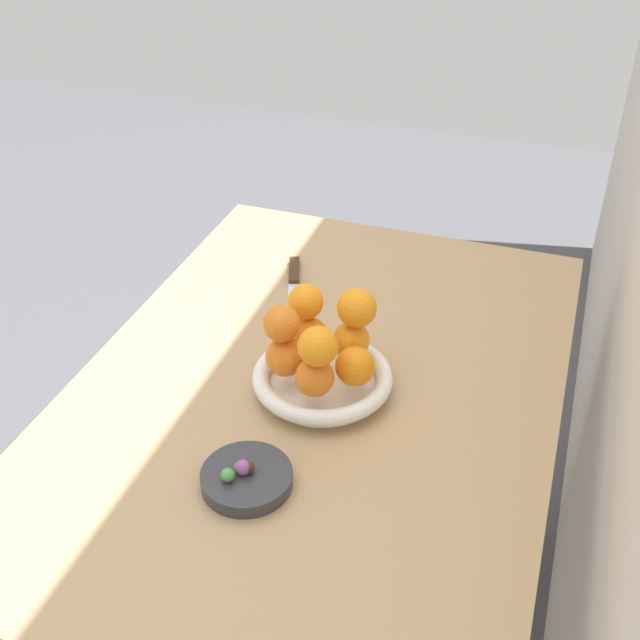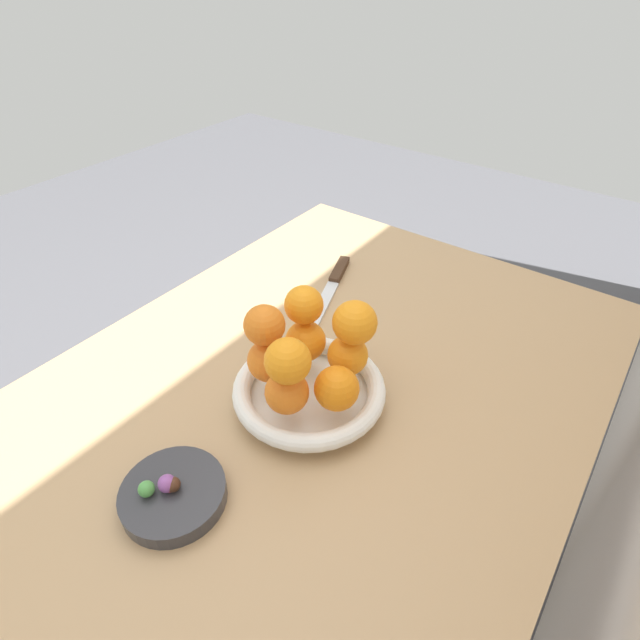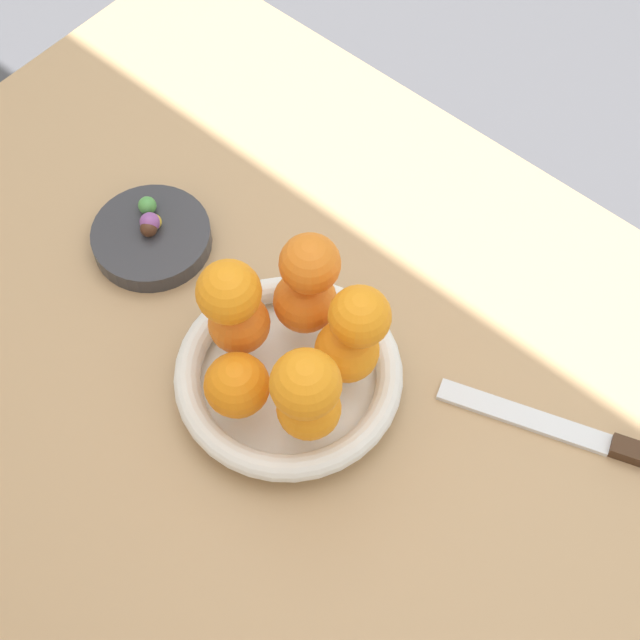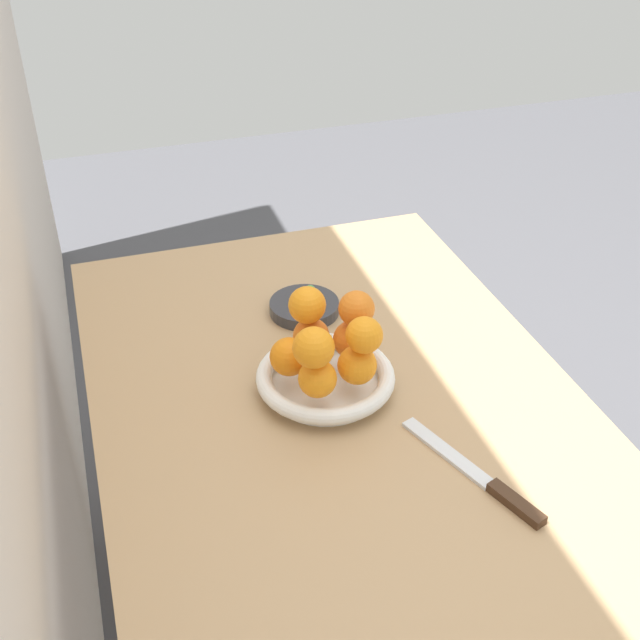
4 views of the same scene
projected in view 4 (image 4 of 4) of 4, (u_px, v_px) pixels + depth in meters
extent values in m
cube|color=tan|center=(335.00, 401.00, 1.29)|extent=(1.10, 0.76, 0.04)
cylinder|color=tan|center=(393.00, 369.00, 1.97)|extent=(0.05, 0.05, 0.70)
cylinder|color=tan|center=(130.00, 422.00, 1.81)|extent=(0.05, 0.05, 0.70)
cylinder|color=white|center=(325.00, 386.00, 1.29)|extent=(0.18, 0.18, 0.01)
torus|color=white|center=(325.00, 376.00, 1.27)|extent=(0.22, 0.22, 0.03)
cylinder|color=#333338|center=(304.00, 307.00, 1.47)|extent=(0.13, 0.13, 0.02)
sphere|color=orange|center=(311.00, 336.00, 1.29)|extent=(0.06, 0.06, 0.06)
sphere|color=orange|center=(289.00, 357.00, 1.24)|extent=(0.06, 0.06, 0.06)
sphere|color=orange|center=(317.00, 378.00, 1.20)|extent=(0.06, 0.06, 0.06)
sphere|color=orange|center=(357.00, 365.00, 1.23)|extent=(0.06, 0.06, 0.06)
sphere|color=orange|center=(352.00, 340.00, 1.28)|extent=(0.06, 0.06, 0.06)
sphere|color=orange|center=(364.00, 335.00, 1.19)|extent=(0.06, 0.06, 0.06)
sphere|color=orange|center=(357.00, 309.00, 1.25)|extent=(0.06, 0.06, 0.06)
sphere|color=orange|center=(314.00, 348.00, 1.16)|extent=(0.06, 0.06, 0.06)
sphere|color=orange|center=(307.00, 305.00, 1.26)|extent=(0.06, 0.06, 0.06)
sphere|color=#8C4C99|center=(306.00, 296.00, 1.46)|extent=(0.02, 0.02, 0.02)
sphere|color=#4C9947|center=(310.00, 290.00, 1.48)|extent=(0.02, 0.02, 0.02)
sphere|color=#472819|center=(303.00, 298.00, 1.46)|extent=(0.02, 0.02, 0.02)
sphere|color=#C6384C|center=(304.00, 298.00, 1.46)|extent=(0.02, 0.02, 0.02)
sphere|color=gold|center=(308.00, 297.00, 1.46)|extent=(0.02, 0.02, 0.02)
cube|color=#3F2819|center=(516.00, 503.00, 1.08)|extent=(0.09, 0.05, 0.01)
cube|color=silver|center=(447.00, 452.00, 1.16)|extent=(0.17, 0.08, 0.01)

